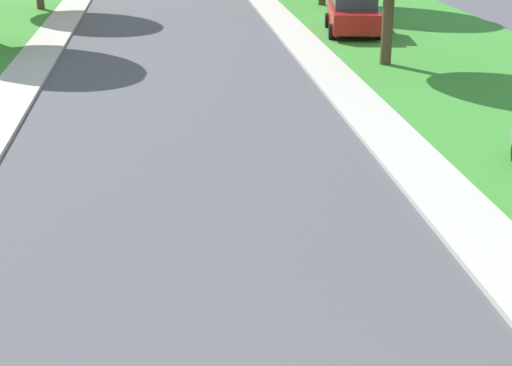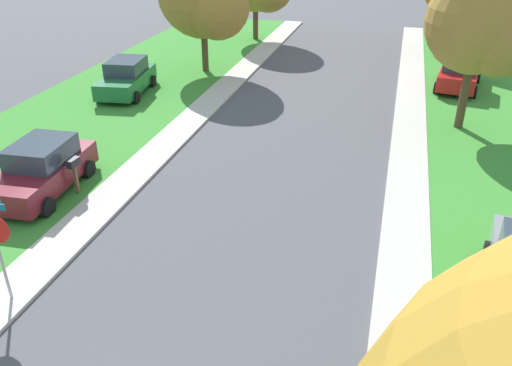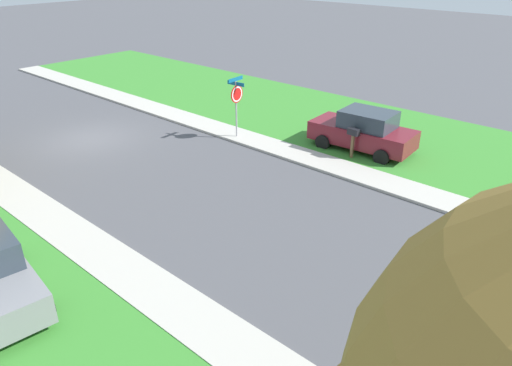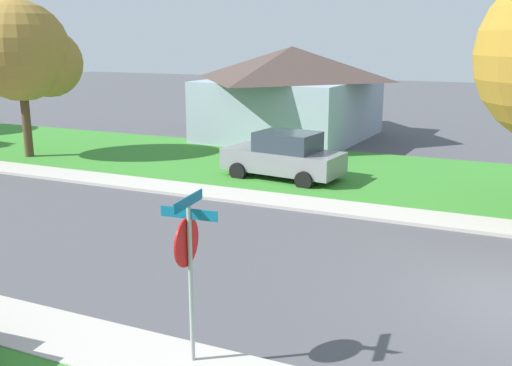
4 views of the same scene
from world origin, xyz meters
TOP-DOWN VIEW (x-y plane):
  - sidewalk_east at (4.70, 12.00)m, footprint 1.40×56.00m
  - car_red_kerbside_mid at (6.99, 25.19)m, footprint 2.51×4.52m

SIDE VIEW (x-z plane):
  - sidewalk_east at x=4.70m, z-range 0.00..0.10m
  - car_red_kerbside_mid at x=6.99m, z-range -0.01..1.75m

